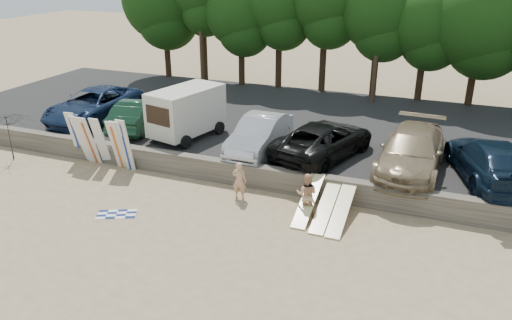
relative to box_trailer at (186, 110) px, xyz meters
The scene contains 28 objects.
ground 8.46m from the box_trailer, 45.88° to the right, with size 120.00×120.00×0.00m, color tan.
seawall 6.59m from the box_trailer, 26.81° to the right, with size 44.00×0.50×1.00m, color #6B6356.
parking_lot 7.55m from the box_trailer, 38.98° to the left, with size 44.00×14.50×0.70m, color #282828.
treeline 13.58m from the box_trailer, 63.84° to the left, with size 33.16×6.26×8.83m.
utility_poles 13.14m from the box_trailer, 52.70° to the left, with size 25.80×0.26×9.00m.
box_trailer is the anchor object (origin of this frame).
car_0 6.24m from the box_trailer, behind, with size 2.91×6.32×1.76m, color #132343.
car_1 3.12m from the box_trailer, behind, with size 1.71×4.90×1.61m, color #11311F.
car_2 4.19m from the box_trailer, ahead, with size 1.75×5.02×1.66m, color #B4B5BA.
car_3 7.12m from the box_trailer, ahead, with size 2.70×5.85×1.62m, color black.
car_4 11.02m from the box_trailer, ahead, with size 2.51×6.17×1.79m, color #867355.
car_5 14.12m from the box_trailer, ahead, with size 2.43×5.99×1.74m, color black.
surfboard_upright_0 5.45m from the box_trailer, 143.07° to the right, with size 0.50×0.06×2.60m, color silver.
surfboard_upright_1 5.19m from the box_trailer, 137.03° to the right, with size 0.50×0.06×2.60m, color silver.
surfboard_upright_2 4.89m from the box_trailer, 133.00° to the right, with size 0.50×0.06×2.60m, color silver.
surfboard_upright_3 4.45m from the box_trailer, 128.50° to the right, with size 0.50×0.06×2.60m, color silver.
surfboard_upright_4 4.03m from the box_trailer, 116.38° to the right, with size 0.50×0.06×2.60m, color silver.
surfboard_upright_5 3.87m from the box_trailer, 114.28° to the right, with size 0.50×0.06×2.60m, color silver.
surfboard_upright_6 3.81m from the box_trailer, 110.39° to the right, with size 0.50×0.06×2.60m, color silver.
surfboard_low_0 8.91m from the box_trailer, 29.59° to the right, with size 0.56×3.00×0.07m, color #F0E197.
surfboard_low_1 9.61m from the box_trailer, 28.12° to the right, with size 0.56×3.00×0.07m, color #F0E197.
surfboard_low_2 10.18m from the box_trailer, 26.76° to the right, with size 0.56×3.00×0.07m, color #F0E197.
beachgoer_a 6.40m from the box_trailer, 41.94° to the right, with size 0.59×0.39×1.63m, color tan.
beachgoer_b 8.90m from the box_trailer, 30.48° to the right, with size 0.83×0.65×1.71m, color tan.
cooler 8.46m from the box_trailer, 25.07° to the right, with size 0.38×0.30×0.32m, color #248636.
gear_bag 8.40m from the box_trailer, 25.28° to the right, with size 0.30×0.25×0.22m, color orange.
beach_towel 7.52m from the box_trailer, 84.18° to the right, with size 1.50×1.50×0.00m, color white.
beach_umbrella 8.60m from the box_trailer, 149.55° to the right, with size 2.51×2.56×2.30m, color black.
Camera 1 is at (6.32, -15.26, 9.34)m, focal length 35.00 mm.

